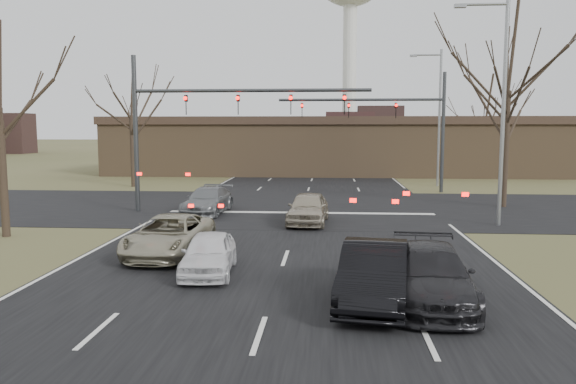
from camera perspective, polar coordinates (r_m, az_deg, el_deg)
name	(u,v)px	position (r m, az deg, el deg)	size (l,w,h in m)	color
ground	(277,283)	(15.99, -1.14, -9.27)	(360.00, 360.00, 0.00)	#474826
road_main	(319,160)	(75.45, 3.12, 3.28)	(14.00, 300.00, 0.02)	black
road_cross	(302,207)	(30.66, 1.48, -1.57)	(200.00, 14.00, 0.02)	black
building	(335,145)	(53.34, 4.83, 4.75)	(42.40, 10.40, 5.30)	brown
mast_arm_near	(198,113)	(29.10, -9.13, 7.90)	(12.12, 0.24, 8.00)	#383A3D
mast_arm_far	(401,117)	(38.61, 11.37, 7.44)	(11.12, 0.24, 8.00)	#383A3D
streetlight_right_near	(500,99)	(26.39, 20.70, 8.82)	(2.34, 0.25, 10.00)	gray
streetlight_right_far	(437,111)	(43.06, 14.91, 8.00)	(2.34, 0.25, 10.00)	gray
tree_right_near	(510,42)	(33.05, 21.66, 14.02)	(6.90, 6.90, 11.50)	black
tree_left_far	(130,86)	(42.92, -15.71, 10.33)	(5.70, 5.70, 9.50)	black
tree_right_far	(487,97)	(52.17, 19.53, 9.07)	(5.40, 5.40, 9.00)	black
car_silver_suv	(169,236)	(19.68, -11.95, -4.36)	(2.25, 4.88, 1.36)	#AAA389
car_white_sedan	(209,253)	(17.04, -8.06, -6.18)	(1.47, 3.64, 1.24)	white
car_black_hatch	(374,274)	(14.26, 8.72, -8.19)	(1.59, 4.56, 1.50)	black
car_charcoal_sedan	(431,275)	(14.60, 14.31, -8.18)	(1.96, 4.83, 1.40)	black
car_grey_ahead	(208,201)	(28.72, -8.17, -0.87)	(1.87, 4.61, 1.34)	slate
car_silver_ahead	(308,208)	(25.50, 2.06, -1.64)	(1.69, 4.21, 1.44)	#A89D88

